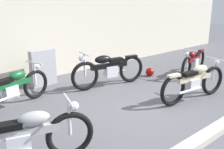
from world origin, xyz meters
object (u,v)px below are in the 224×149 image
(motorcycle_silver, at_px, (24,138))
(motorcycle_black, at_px, (109,69))
(stone_marker, at_px, (43,68))
(motorcycle_maroon, at_px, (194,61))
(motorcycle_green, at_px, (13,88))
(motorcycle_cream, at_px, (195,82))
(helmet, at_px, (150,72))

(motorcycle_silver, bearing_deg, motorcycle_black, 49.50)
(stone_marker, distance_m, motorcycle_maroon, 4.61)
(motorcycle_black, relative_size, motorcycle_silver, 1.09)
(motorcycle_green, height_order, motorcycle_cream, motorcycle_cream)
(stone_marker, relative_size, motorcycle_maroon, 0.52)
(motorcycle_black, relative_size, motorcycle_maroon, 1.14)
(stone_marker, xyz_separation_m, helmet, (2.88, -1.37, -0.37))
(motorcycle_silver, bearing_deg, motorcycle_maroon, 28.41)
(helmet, height_order, motorcycle_black, motorcycle_black)
(helmet, xyz_separation_m, motorcycle_silver, (-4.81, -1.81, 0.32))
(stone_marker, distance_m, motorcycle_silver, 3.72)
(motorcycle_black, bearing_deg, motorcycle_green, 4.33)
(stone_marker, xyz_separation_m, motorcycle_black, (1.30, -1.25, -0.02))
(helmet, height_order, motorcycle_maroon, motorcycle_maroon)
(helmet, relative_size, motorcycle_black, 0.12)
(motorcycle_green, bearing_deg, helmet, -20.69)
(motorcycle_green, bearing_deg, stone_marker, 23.14)
(stone_marker, distance_m, helmet, 3.22)
(stone_marker, bearing_deg, motorcycle_silver, -121.14)
(motorcycle_black, xyz_separation_m, motorcycle_cream, (0.88, -2.10, -0.03))
(motorcycle_silver, height_order, motorcycle_cream, same)
(stone_marker, relative_size, helmet, 3.81)
(helmet, xyz_separation_m, motorcycle_black, (-1.58, 0.12, 0.35))
(motorcycle_black, height_order, motorcycle_maroon, motorcycle_black)
(stone_marker, relative_size, motorcycle_green, 0.51)
(stone_marker, relative_size, motorcycle_silver, 0.50)
(motorcycle_maroon, bearing_deg, helmet, -45.52)
(motorcycle_green, bearing_deg, motorcycle_black, -21.65)
(motorcycle_maroon, xyz_separation_m, motorcycle_silver, (-6.00, -1.04, 0.03))
(helmet, distance_m, motorcycle_green, 4.13)
(motorcycle_green, distance_m, motorcycle_black, 2.54)
(motorcycle_black, bearing_deg, motorcycle_cream, 124.00)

